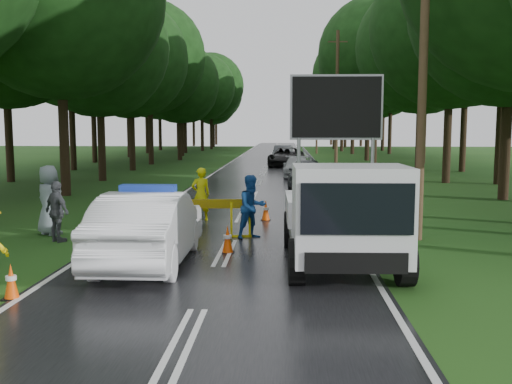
# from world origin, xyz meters

# --- Properties ---
(ground) EXTENTS (160.00, 160.00, 0.00)m
(ground) POSITION_xyz_m (0.00, 0.00, 0.00)
(ground) COLOR #174213
(ground) RESTS_ON ground
(road) EXTENTS (7.00, 140.00, 0.02)m
(road) POSITION_xyz_m (0.00, 30.00, 0.01)
(road) COLOR black
(road) RESTS_ON ground
(guardrail) EXTENTS (0.12, 60.06, 0.70)m
(guardrail) POSITION_xyz_m (3.70, 29.67, 0.55)
(guardrail) COLOR gray
(guardrail) RESTS_ON ground
(utility_pole_near) EXTENTS (1.40, 0.24, 10.00)m
(utility_pole_near) POSITION_xyz_m (5.20, 2.00, 5.06)
(utility_pole_near) COLOR #483721
(utility_pole_near) RESTS_ON ground
(utility_pole_mid) EXTENTS (1.40, 0.24, 10.00)m
(utility_pole_mid) POSITION_xyz_m (5.20, 28.00, 5.06)
(utility_pole_mid) COLOR #483721
(utility_pole_mid) RESTS_ON ground
(utility_pole_far) EXTENTS (1.40, 0.24, 10.00)m
(utility_pole_far) POSITION_xyz_m (5.20, 54.00, 5.06)
(utility_pole_far) COLOR #483721
(utility_pole_far) RESTS_ON ground
(police_sedan) EXTENTS (1.84, 5.10, 1.84)m
(police_sedan) POSITION_xyz_m (-1.61, -1.24, 0.84)
(police_sedan) COLOR white
(police_sedan) RESTS_ON ground
(work_truck) EXTENTS (2.57, 5.51, 4.34)m
(work_truck) POSITION_xyz_m (2.75, -1.24, 1.18)
(work_truck) COLOR gray
(work_truck) RESTS_ON ground
(barrier) EXTENTS (2.68, 0.30, 1.11)m
(barrier) POSITION_xyz_m (-0.80, 1.89, 0.84)
(barrier) COLOR yellow
(barrier) RESTS_ON ground
(officer) EXTENTS (0.78, 0.68, 1.79)m
(officer) POSITION_xyz_m (-1.32, 4.85, 0.90)
(officer) COLOR #D6D90B
(officer) RESTS_ON ground
(civilian) EXTENTS (1.11, 1.07, 1.80)m
(civilian) POSITION_xyz_m (0.56, 1.92, 0.90)
(civilian) COLOR #164793
(civilian) RESTS_ON ground
(bystander_mid) EXTENTS (1.04, 0.91, 1.68)m
(bystander_mid) POSITION_xyz_m (-4.72, 1.18, 0.84)
(bystander_mid) COLOR #46484E
(bystander_mid) RESTS_ON ground
(bystander_right) EXTENTS (1.19, 1.10, 2.03)m
(bystander_right) POSITION_xyz_m (-5.38, 2.22, 1.02)
(bystander_right) COLOR gray
(bystander_right) RESTS_ON ground
(queue_car_first) EXTENTS (2.09, 4.50, 1.49)m
(queue_car_first) POSITION_xyz_m (2.60, 16.06, 0.74)
(queue_car_first) COLOR #414449
(queue_car_first) RESTS_ON ground
(queue_car_second) EXTENTS (1.80, 4.38, 1.27)m
(queue_car_second) POSITION_xyz_m (2.26, 22.06, 0.63)
(queue_car_second) COLOR #999DA1
(queue_car_second) RESTS_ON ground
(queue_car_third) EXTENTS (3.15, 5.68, 1.50)m
(queue_car_third) POSITION_xyz_m (1.59, 31.97, 0.75)
(queue_car_third) COLOR black
(queue_car_third) RESTS_ON ground
(queue_car_fourth) EXTENTS (1.92, 4.60, 1.48)m
(queue_car_fourth) POSITION_xyz_m (1.28, 37.97, 0.74)
(queue_car_fourth) COLOR #43464B
(queue_car_fourth) RESTS_ON ground
(cone_near_left) EXTENTS (0.31, 0.31, 0.66)m
(cone_near_left) POSITION_xyz_m (-3.50, -4.00, 0.32)
(cone_near_left) COLOR black
(cone_near_left) RESTS_ON ground
(cone_center) EXTENTS (0.33, 0.33, 0.70)m
(cone_center) POSITION_xyz_m (0.06, 0.00, 0.34)
(cone_center) COLOR black
(cone_center) RESTS_ON ground
(cone_far) EXTENTS (0.33, 0.33, 0.70)m
(cone_far) POSITION_xyz_m (0.84, 5.00, 0.34)
(cone_far) COLOR black
(cone_far) RESTS_ON ground
(cone_left_mid) EXTENTS (0.38, 0.38, 0.80)m
(cone_left_mid) POSITION_xyz_m (-2.00, 3.00, 0.39)
(cone_left_mid) COLOR black
(cone_left_mid) RESTS_ON ground
(cone_right) EXTENTS (0.32, 0.32, 0.69)m
(cone_right) POSITION_xyz_m (3.39, 4.50, 0.33)
(cone_right) COLOR black
(cone_right) RESTS_ON ground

